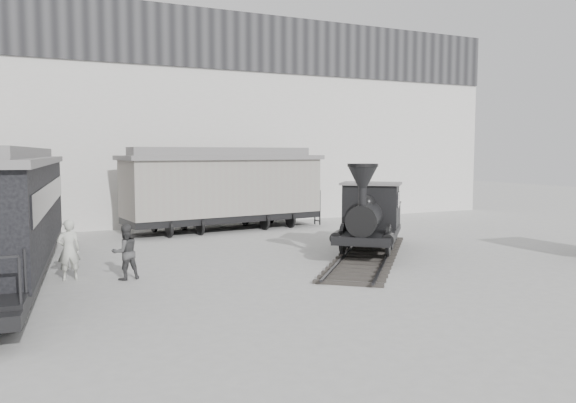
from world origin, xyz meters
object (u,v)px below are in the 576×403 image
visitor_a (69,250)px  visitor_b (125,252)px  boxcar (224,187)px  locomotive (370,221)px  passenger_coach (0,212)px

visitor_a → visitor_b: bearing=152.9°
visitor_a → boxcar: bearing=-137.1°
locomotive → boxcar: size_ratio=0.84×
locomotive → visitor_b: (-8.86, -0.52, -0.39)m
boxcar → passenger_coach: boxcar is taller
boxcar → visitor_b: bearing=-130.5°
locomotive → passenger_coach: 12.23m
visitor_b → locomotive: bearing=171.2°
locomotive → boxcar: 8.93m
passenger_coach → visitor_a: passenger_coach is taller
locomotive → boxcar: (-2.82, 8.43, 0.87)m
boxcar → passenger_coach: bearing=-148.4°
locomotive → visitor_a: size_ratio=4.69×
locomotive → visitor_a: bearing=-140.6°
boxcar → locomotive: bearing=-78.0°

